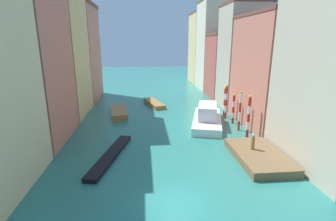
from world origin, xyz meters
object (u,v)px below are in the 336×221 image
(waterfront_dock, at_px, (258,156))
(mooring_pole_4, at_px, (225,101))
(mooring_pole_1, at_px, (240,111))
(motorboat_1, at_px, (119,112))
(mooring_pole_2, at_px, (233,108))
(vaporetto_white, at_px, (207,117))
(mooring_pole_3, at_px, (226,101))
(person_on_dock, at_px, (253,142))
(mooring_pole_0, at_px, (249,116))
(gondola_black, at_px, (111,155))
(motorboat_0, at_px, (154,103))

(waterfront_dock, height_order, mooring_pole_4, mooring_pole_4)
(mooring_pole_1, height_order, motorboat_1, mooring_pole_1)
(mooring_pole_2, height_order, mooring_pole_4, mooring_pole_4)
(mooring_pole_2, relative_size, vaporetto_white, 0.39)
(mooring_pole_1, xyz_separation_m, mooring_pole_3, (-0.08, 5.20, -0.02))
(mooring_pole_3, xyz_separation_m, motorboat_1, (-16.03, 3.71, -2.18))
(person_on_dock, relative_size, vaporetto_white, 0.15)
(mooring_pole_0, relative_size, mooring_pole_1, 0.99)
(mooring_pole_1, xyz_separation_m, gondola_black, (-15.53, -6.44, -2.43))
(person_on_dock, distance_m, mooring_pole_4, 14.24)
(waterfront_dock, bearing_deg, person_on_dock, 111.96)
(mooring_pole_1, relative_size, mooring_pole_4, 1.13)
(mooring_pole_1, height_order, mooring_pole_4, mooring_pole_1)
(person_on_dock, distance_m, motorboat_0, 23.70)
(waterfront_dock, height_order, mooring_pole_1, mooring_pole_1)
(waterfront_dock, height_order, motorboat_0, waterfront_dock)
(mooring_pole_1, bearing_deg, gondola_black, -157.49)
(waterfront_dock, bearing_deg, mooring_pole_0, 77.61)
(motorboat_0, distance_m, motorboat_1, 8.00)
(person_on_dock, relative_size, motorboat_0, 0.21)
(mooring_pole_0, relative_size, mooring_pole_4, 1.12)
(mooring_pole_4, distance_m, motorboat_0, 13.23)
(mooring_pole_1, xyz_separation_m, motorboat_0, (-10.30, 14.41, -2.30))
(mooring_pole_4, bearing_deg, motorboat_0, 143.13)
(person_on_dock, relative_size, mooring_pole_3, 0.31)
(person_on_dock, bearing_deg, vaporetto_white, 101.17)
(waterfront_dock, relative_size, motorboat_0, 1.04)
(mooring_pole_0, xyz_separation_m, mooring_pole_4, (0.03, 9.01, -0.28))
(person_on_dock, height_order, mooring_pole_3, mooring_pole_3)
(mooring_pole_0, bearing_deg, mooring_pole_1, 92.96)
(mooring_pole_3, height_order, motorboat_0, mooring_pole_3)
(waterfront_dock, xyz_separation_m, motorboat_1, (-14.95, 17.24, 0.05))
(mooring_pole_1, bearing_deg, vaporetto_white, 142.55)
(mooring_pole_4, bearing_deg, mooring_pole_2, -88.45)
(mooring_pole_3, distance_m, mooring_pole_4, 1.40)
(mooring_pole_4, distance_m, vaporetto_white, 5.49)
(mooring_pole_3, xyz_separation_m, mooring_pole_4, (0.24, 1.36, -0.26))
(mooring_pole_2, distance_m, mooring_pole_4, 3.61)
(person_on_dock, relative_size, motorboat_1, 0.21)
(person_on_dock, bearing_deg, waterfront_dock, -68.04)
(gondola_black, bearing_deg, mooring_pole_2, 30.76)
(mooring_pole_2, bearing_deg, mooring_pole_3, 98.56)
(mooring_pole_4, bearing_deg, mooring_pole_3, -100.03)
(waterfront_dock, relative_size, mooring_pole_0, 1.51)
(mooring_pole_4, bearing_deg, waterfront_dock, -95.08)
(mooring_pole_0, height_order, vaporetto_white, mooring_pole_0)
(mooring_pole_0, bearing_deg, mooring_pole_3, 91.56)
(waterfront_dock, distance_m, mooring_pole_0, 6.43)
(waterfront_dock, xyz_separation_m, mooring_pole_2, (1.42, 11.29, 1.78))
(vaporetto_white, height_order, motorboat_0, vaporetto_white)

